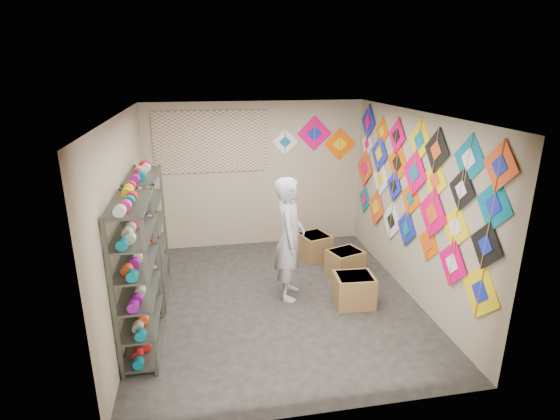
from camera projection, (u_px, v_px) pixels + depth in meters
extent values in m
plane|color=#272522|center=(277.00, 300.00, 6.43)|extent=(4.50, 4.50, 0.00)
plane|color=tan|center=(256.00, 175.00, 8.11)|extent=(4.00, 0.00, 4.00)
plane|color=tan|center=(320.00, 293.00, 3.91)|extent=(4.00, 0.00, 4.00)
plane|color=tan|center=(125.00, 223.00, 5.67)|extent=(0.00, 4.50, 4.50)
plane|color=tan|center=(412.00, 206.00, 6.35)|extent=(0.00, 4.50, 4.50)
plane|color=slate|center=(277.00, 114.00, 5.59)|extent=(4.50, 4.50, 0.00)
cube|color=#4C5147|center=(138.00, 279.00, 5.04)|extent=(0.40, 1.10, 1.90)
cube|color=#4C5147|center=(149.00, 237.00, 6.25)|extent=(0.40, 1.10, 1.90)
cylinder|color=#E92776|center=(131.00, 291.00, 4.56)|extent=(0.12, 0.10, 0.12)
cylinder|color=#FF4E1B|center=(134.00, 283.00, 4.74)|extent=(0.12, 0.10, 0.12)
cylinder|color=yellow|center=(136.00, 275.00, 4.92)|extent=(0.12, 0.10, 0.12)
cylinder|color=silver|center=(138.00, 268.00, 5.10)|extent=(0.12, 0.10, 0.12)
cylinder|color=red|center=(140.00, 261.00, 5.28)|extent=(0.12, 0.10, 0.12)
cylinder|color=#89108F|center=(142.00, 254.00, 5.46)|extent=(0.12, 0.10, 0.12)
cylinder|color=#C6B78A|center=(145.00, 244.00, 5.77)|extent=(0.12, 0.10, 0.12)
cylinder|color=#076D86|center=(146.00, 239.00, 5.95)|extent=(0.12, 0.10, 0.12)
cylinder|color=#E92776|center=(148.00, 234.00, 6.13)|extent=(0.12, 0.10, 0.12)
cylinder|color=#FF4E1B|center=(149.00, 229.00, 6.31)|extent=(0.12, 0.10, 0.12)
cylinder|color=yellow|center=(151.00, 224.00, 6.49)|extent=(0.12, 0.10, 0.12)
cylinder|color=silver|center=(152.00, 220.00, 6.67)|extent=(0.12, 0.10, 0.12)
cube|color=yellow|center=(480.00, 292.00, 4.84)|extent=(0.03, 0.68, 0.68)
cube|color=#F90064|center=(452.00, 264.00, 5.33)|extent=(0.02, 0.62, 0.62)
cube|color=#FF5D00|center=(428.00, 244.00, 5.92)|extent=(0.01, 0.52, 0.52)
cube|color=#1626BD|center=(406.00, 228.00, 6.51)|extent=(0.01, 0.58, 0.58)
cube|color=white|center=(391.00, 221.00, 7.05)|extent=(0.03, 0.65, 0.65)
cube|color=#EF4B18|center=(376.00, 207.00, 7.60)|extent=(0.04, 0.67, 0.67)
cube|color=#04698B|center=(365.00, 199.00, 8.17)|extent=(0.03, 0.54, 0.54)
cube|color=black|center=(486.00, 245.00, 4.67)|extent=(0.03, 0.56, 0.56)
cube|color=yellow|center=(456.00, 227.00, 5.25)|extent=(0.03, 0.59, 0.59)
cube|color=#F90064|center=(432.00, 213.00, 5.74)|extent=(0.01, 0.71, 0.71)
cube|color=#FF5D00|center=(410.00, 198.00, 6.35)|extent=(0.03, 0.57, 0.57)
cube|color=#1626BD|center=(394.00, 186.00, 6.84)|extent=(0.03, 0.52, 0.52)
cube|color=white|center=(380.00, 178.00, 7.39)|extent=(0.01, 0.66, 0.66)
cube|color=#EF4B18|center=(365.00, 168.00, 8.03)|extent=(0.04, 0.72, 0.72)
cube|color=#04698B|center=(494.00, 205.00, 4.53)|extent=(0.03, 0.60, 0.60)
cube|color=black|center=(462.00, 190.00, 5.05)|extent=(0.01, 0.53, 0.53)
cube|color=yellow|center=(435.00, 180.00, 5.65)|extent=(0.02, 0.58, 0.58)
cube|color=#F90064|center=(414.00, 173.00, 6.15)|extent=(0.02, 0.70, 0.70)
cube|color=#FF5D00|center=(397.00, 163.00, 6.72)|extent=(0.01, 0.70, 0.70)
cube|color=#1626BD|center=(379.00, 154.00, 7.34)|extent=(0.03, 0.65, 0.65)
cube|color=white|center=(367.00, 144.00, 7.89)|extent=(0.02, 0.51, 0.51)
cube|color=#EF4B18|center=(500.00, 166.00, 4.38)|extent=(0.03, 0.55, 0.55)
cube|color=#04698B|center=(469.00, 159.00, 4.91)|extent=(0.03, 0.61, 0.61)
cube|color=black|center=(437.00, 150.00, 5.54)|extent=(0.03, 0.60, 0.60)
cube|color=yellow|center=(420.00, 140.00, 5.99)|extent=(0.04, 0.66, 0.66)
cube|color=#F90064|center=(397.00, 136.00, 6.64)|extent=(0.03, 0.57, 0.57)
cube|color=#FF5D00|center=(382.00, 132.00, 7.21)|extent=(0.03, 0.51, 0.51)
cube|color=#1626BD|center=(368.00, 122.00, 7.74)|extent=(0.02, 0.63, 0.63)
cube|color=white|center=(285.00, 142.00, 8.00)|extent=(0.49, 0.02, 0.49)
cube|color=#F90064|center=(314.00, 134.00, 8.05)|extent=(0.66, 0.02, 0.66)
cube|color=#FF5D00|center=(340.00, 144.00, 8.20)|extent=(0.62, 0.02, 0.62)
cube|color=#77499E|center=(211.00, 142.00, 7.75)|extent=(2.00, 0.01, 1.10)
imported|color=beige|center=(290.00, 239.00, 6.29)|extent=(0.88, 0.77, 1.83)
cube|color=olive|center=(354.00, 290.00, 6.26)|extent=(0.58, 0.49, 0.46)
cube|color=olive|center=(345.00, 263.00, 7.15)|extent=(0.64, 0.58, 0.43)
cube|color=olive|center=(314.00, 247.00, 7.77)|extent=(0.61, 0.64, 0.46)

